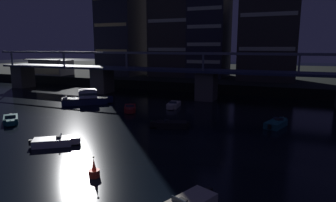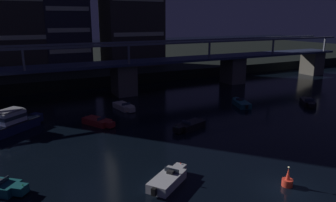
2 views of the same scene
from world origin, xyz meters
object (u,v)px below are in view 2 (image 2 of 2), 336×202
Objects in this scene: cabin_cruiser_near_left at (9,124)px; speedboat_mid_left at (190,126)px; tower_central at (63,19)px; speedboat_near_center at (168,180)px; speedboat_near_right at (308,102)px; channel_buoy at (287,181)px; speedboat_mid_right at (98,122)px; speedboat_mid_center at (124,107)px; river_bridge at (124,72)px; speedboat_far_center at (241,103)px.

speedboat_mid_left is (20.25, -8.95, -0.64)m from cabin_cruiser_near_left.
speedboat_mid_left is at bearing -23.85° from cabin_cruiser_near_left.
speedboat_near_center is at bearing -92.23° from tower_central.
speedboat_mid_left is at bearing -176.77° from speedboat_near_right.
speedboat_near_right is at bearing 36.81° from channel_buoy.
tower_central is 4.67× the size of speedboat_mid_right.
speedboat_mid_center is (-27.31, 11.07, 0.00)m from speedboat_near_right.
river_bridge is 31.69m from speedboat_near_right.
speedboat_mid_left is 14.13m from speedboat_far_center.
river_bridge is 23.42m from cabin_cruiser_near_left.
speedboat_mid_left is 16.08m from channel_buoy.
speedboat_mid_right is 0.95× the size of speedboat_far_center.
cabin_cruiser_near_left is at bearing 119.42° from speedboat_near_center.
cabin_cruiser_near_left is at bearing 156.15° from speedboat_mid_left.
cabin_cruiser_near_left is 22.15m from speedboat_mid_left.
speedboat_mid_center is (15.95, 3.42, -0.64)m from cabin_cruiser_near_left.
speedboat_near_right is 0.91× the size of speedboat_mid_left.
river_bridge is at bearing 76.48° from speedboat_near_center.
speedboat_mid_center is at bearing 79.15° from speedboat_near_center.
speedboat_near_right is at bearing -23.47° from speedboat_far_center.
speedboat_mid_center is 7.86m from speedboat_mid_right.
channel_buoy is (20.05, -25.03, -0.57)m from cabin_cruiser_near_left.
speedboat_near_center is at bearing -158.43° from speedboat_near_right.
speedboat_mid_center is 1.07× the size of speedboat_mid_right.
speedboat_far_center is (19.54, -40.21, -13.08)m from tower_central.
tower_central reaches higher than speedboat_mid_center.
cabin_cruiser_near_left is at bearing 168.36° from speedboat_mid_right.
river_bridge is at bearing 130.69° from speedboat_far_center.
speedboat_mid_right is (-5.56, -5.56, 0.00)m from speedboat_mid_center.
cabin_cruiser_near_left is at bearing 128.70° from channel_buoy.
cabin_cruiser_near_left reaches higher than speedboat_near_right.
speedboat_mid_center is at bearing 45.01° from speedboat_mid_right.
speedboat_near_center is at bearing -103.52° from river_bridge.
channel_buoy is at bearing -51.30° from cabin_cruiser_near_left.
river_bridge is at bearing 139.44° from speedboat_near_right.
speedboat_mid_center is (2.31, -33.51, -13.08)m from tower_central.
speedboat_far_center is at bearing -49.31° from river_bridge.
speedboat_mid_center is 2.97× the size of channel_buoy.
speedboat_near_right is 29.00m from channel_buoy.
cabin_cruiser_near_left is 1.61× the size of speedboat_mid_center.
speedboat_near_center is 0.92× the size of speedboat_mid_left.
speedboat_far_center is (22.79, -1.14, 0.00)m from speedboat_mid_right.
river_bridge is 4.58× the size of tower_central.
speedboat_mid_right is 2.78× the size of channel_buoy.
speedboat_mid_left and speedboat_far_center have the same top height.
speedboat_mid_left is at bearing 89.29° from channel_buoy.
tower_central is 4.47× the size of speedboat_mid_left.
speedboat_mid_left is 1.05× the size of speedboat_mid_right.
channel_buoy is (-0.20, -16.08, 0.06)m from speedboat_mid_left.
speedboat_mid_center is (4.54, 23.66, 0.00)m from speedboat_near_center.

